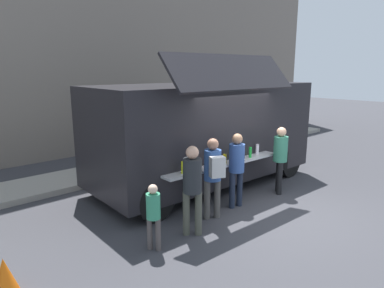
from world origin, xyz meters
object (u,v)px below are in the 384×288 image
(customer_mid_with_backpack, at_px, (213,171))
(child_near_queue, at_px, (153,211))
(trash_bin, at_px, (239,135))
(customer_front_ordering, at_px, (237,164))
(traffic_cone_orange, at_px, (5,276))
(food_truck_main, at_px, (205,130))
(customer_extra_browsing, at_px, (280,154))
(customer_rear_waiting, at_px, (192,183))

(customer_mid_with_backpack, xyz_separation_m, child_near_queue, (-1.66, -0.20, -0.34))
(trash_bin, xyz_separation_m, customer_mid_with_backpack, (-5.70, -4.04, 0.57))
(trash_bin, height_order, customer_front_ordering, customer_front_ordering)
(traffic_cone_orange, distance_m, customer_mid_with_backpack, 3.99)
(trash_bin, bearing_deg, child_near_queue, -150.04)
(food_truck_main, bearing_deg, customer_extra_browsing, -60.60)
(customer_front_ordering, bearing_deg, traffic_cone_orange, 96.47)
(customer_front_ordering, height_order, child_near_queue, customer_front_ordering)
(customer_rear_waiting, bearing_deg, food_truck_main, -5.51)
(traffic_cone_orange, xyz_separation_m, trash_bin, (9.60, 3.83, 0.20))
(customer_extra_browsing, bearing_deg, food_truck_main, -13.90)
(food_truck_main, relative_size, customer_mid_with_backpack, 3.61)
(customer_front_ordering, distance_m, child_near_queue, 2.55)
(food_truck_main, xyz_separation_m, customer_front_ordering, (-0.59, -1.62, -0.47))
(food_truck_main, distance_m, customer_extra_browsing, 2.04)
(traffic_cone_orange, xyz_separation_m, child_near_queue, (2.25, -0.41, 0.44))
(customer_extra_browsing, bearing_deg, child_near_queue, 51.19)
(customer_front_ordering, relative_size, customer_rear_waiting, 0.99)
(trash_bin, relative_size, customer_extra_browsing, 0.56)
(customer_mid_with_backpack, distance_m, customer_rear_waiting, 0.82)
(food_truck_main, bearing_deg, customer_front_ordering, -107.73)
(traffic_cone_orange, height_order, customer_mid_with_backpack, customer_mid_with_backpack)
(customer_rear_waiting, xyz_separation_m, child_near_queue, (-0.87, 0.03, -0.32))
(food_truck_main, height_order, customer_mid_with_backpack, food_truck_main)
(customer_extra_browsing, bearing_deg, customer_rear_waiting, 52.35)
(trash_bin, relative_size, customer_mid_with_backpack, 0.56)
(traffic_cone_orange, distance_m, trash_bin, 10.34)
(customer_front_ordering, relative_size, customer_extra_browsing, 1.00)
(traffic_cone_orange, height_order, customer_front_ordering, customer_front_ordering)
(trash_bin, relative_size, customer_rear_waiting, 0.55)
(trash_bin, xyz_separation_m, child_near_queue, (-7.36, -4.24, 0.24))
(trash_bin, bearing_deg, traffic_cone_orange, -158.26)
(traffic_cone_orange, relative_size, child_near_queue, 0.46)
(customer_front_ordering, relative_size, child_near_queue, 1.42)
(food_truck_main, height_order, customer_rear_waiting, food_truck_main)
(customer_rear_waiting, bearing_deg, traffic_cone_orange, 125.30)
(customer_front_ordering, height_order, customer_mid_with_backpack, customer_mid_with_backpack)
(customer_front_ordering, bearing_deg, customer_rear_waiting, 109.13)
(traffic_cone_orange, distance_m, child_near_queue, 2.32)
(customer_front_ordering, distance_m, customer_mid_with_backpack, 0.86)
(trash_bin, bearing_deg, food_truck_main, -151.36)
(customer_mid_with_backpack, height_order, customer_rear_waiting, customer_rear_waiting)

